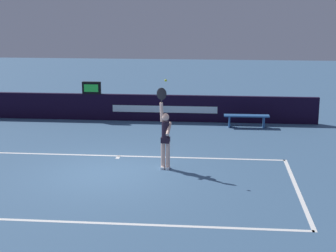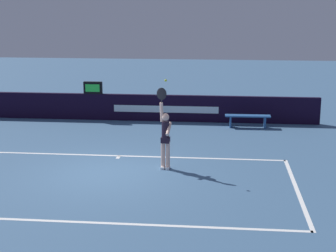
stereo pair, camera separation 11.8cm
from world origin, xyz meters
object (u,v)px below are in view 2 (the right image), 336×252
at_px(tennis_player, 165,136).
at_px(courtside_bench_near, 248,118).
at_px(speed_display, 93,88).
at_px(tennis_ball, 166,80).

bearing_deg(tennis_player, courtside_bench_near, 64.66).
bearing_deg(speed_display, courtside_bench_near, -7.42).
bearing_deg(courtside_bench_near, tennis_player, -115.34).
xyz_separation_m(tennis_ball, courtside_bench_near, (2.52, 5.59, -2.20)).
height_order(tennis_player, tennis_ball, tennis_ball).
bearing_deg(tennis_player, speed_display, 119.90).
height_order(speed_display, tennis_player, tennis_player).
relative_size(tennis_player, courtside_bench_near, 1.37).
relative_size(speed_display, courtside_bench_near, 0.43).
bearing_deg(speed_display, tennis_player, -60.10).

